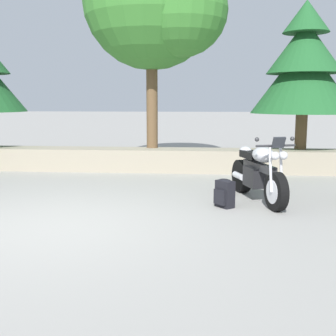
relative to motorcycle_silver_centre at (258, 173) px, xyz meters
name	(u,v)px	position (x,y,z in m)	size (l,w,h in m)	color
ground_plane	(55,226)	(-2.99, -1.78, -0.49)	(120.00, 120.00, 0.00)	gray
stone_wall	(121,159)	(-2.99, 3.02, -0.21)	(36.00, 0.80, 0.55)	gray
motorcycle_silver_centre	(258,173)	(0.00, 0.00, 0.00)	(0.91, 2.02, 1.18)	black
rider_backpack	(225,193)	(-0.59, -0.50, -0.24)	(0.35, 0.35, 0.47)	black
leafy_tree_mid_left	(158,2)	(-2.09, 3.18, 3.55)	(3.46, 3.30, 5.21)	brown
pine_tree_mid_right	(304,66)	(1.42, 3.28, 2.05)	(2.48, 2.48, 3.51)	brown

